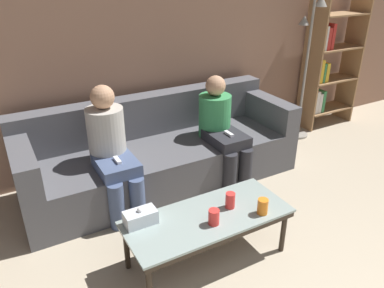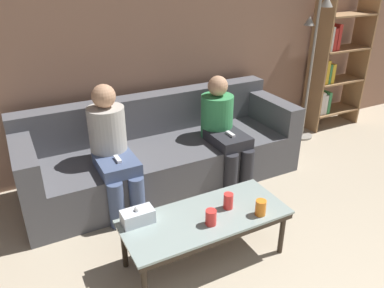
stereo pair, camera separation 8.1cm
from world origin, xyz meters
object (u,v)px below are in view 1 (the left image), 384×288
Objects in this scene: couch at (161,153)px; seated_person_mid_left at (221,127)px; cup_near_left at (214,217)px; seated_person_left_end at (111,147)px; tissue_box at (141,217)px; standing_lamp at (308,55)px; coffee_table at (208,220)px; cup_near_right at (263,206)px; bookshelf at (327,67)px; cup_far_center at (230,200)px.

couch is 0.65m from seated_person_mid_left.
seated_person_left_end reaches higher than cup_near_left.
standing_lamp is at bearing 24.52° from tissue_box.
cup_near_left is at bearing -97.19° from coffee_table.
couch is at bearing 96.60° from cup_near_right.
coffee_table is at bearing -70.19° from seated_person_left_end.
standing_lamp reaches higher than coffee_table.
couch is at bearing -175.83° from standing_lamp.
tissue_box is 0.13× the size of bookshelf.
seated_person_left_end reaches higher than couch.
cup_near_right is 2.89m from bookshelf.
bookshelf is at bearing 14.62° from seated_person_mid_left.
couch is 1.38m from cup_near_right.
standing_lamp is at bearing 33.90° from cup_far_center.
cup_near_right reaches higher than cup_near_left.
standing_lamp reaches higher than couch.
seated_person_mid_left is (0.74, 0.98, 0.20)m from coffee_table.
seated_person_left_end is (-0.71, 1.16, 0.14)m from cup_near_right.
bookshelf reaches higher than cup_near_left.
seated_person_left_end is at bearing 179.30° from seated_person_mid_left.
tissue_box is at bearing -121.14° from couch.
cup_near_right is at bearing -10.48° from cup_near_left.
cup_near_left is 0.94× the size of cup_far_center.
seated_person_mid_left is at bearing 54.90° from cup_near_left.
coffee_table is 10.66× the size of cup_near_left.
cup_far_center is 0.65m from tissue_box.
coffee_table is 1.25m from seated_person_mid_left.
coffee_table is 0.14m from cup_near_left.
couch reaches higher than cup_near_left.
cup_near_right is at bearing -21.40° from tissue_box.
seated_person_left_end is (-0.36, 0.99, 0.24)m from coffee_table.
couch is 2.58× the size of seated_person_mid_left.
cup_far_center is at bearing 2.38° from coffee_table.
bookshelf is at bearing 9.22° from seated_person_left_end.
bookshelf is at bearing 30.61° from cup_far_center.
standing_lamp is 2.61m from seated_person_left_end.
bookshelf is at bearing 30.35° from cup_near_left.
coffee_table is 1.08× the size of seated_person_left_end.
couch is at bearing 81.01° from cup_near_left.
bookshelf is at bearing 15.53° from standing_lamp.
couch is at bearing 58.86° from tissue_box.
cup_far_center is 2.47m from standing_lamp.
bookshelf reaches higher than couch.
coffee_table is at bearing -177.62° from cup_far_center.
standing_lamp is at bearing 14.30° from seated_person_mid_left.
bookshelf is (2.50, 0.29, 0.49)m from couch.
couch is at bearing 89.99° from cup_far_center.
bookshelf is at bearing 6.54° from couch.
cup_far_center reaches higher than cup_near_left.
cup_far_center is at bearing -149.39° from bookshelf.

